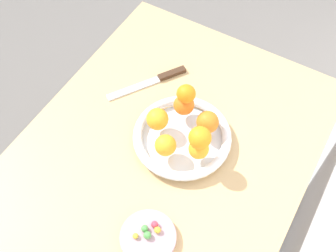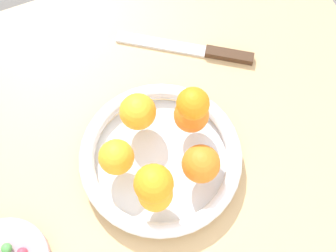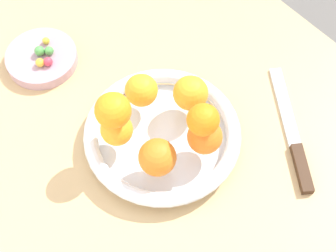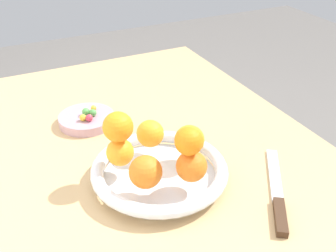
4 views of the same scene
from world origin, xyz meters
name	(u,v)px [view 1 (image 1 of 4)]	position (x,y,z in m)	size (l,w,h in m)	color
ground_plane	(158,251)	(0.00, 0.00, 0.00)	(6.00, 6.00, 0.00)	slate
dining_table	(154,181)	(0.00, 0.00, 0.65)	(1.10, 0.76, 0.74)	tan
fruit_bowl	(182,137)	(-0.11, 0.03, 0.76)	(0.27, 0.27, 0.04)	silver
candy_dish	(148,238)	(0.17, 0.09, 0.75)	(0.14, 0.14, 0.02)	#B28C99
orange_0	(157,119)	(-0.10, -0.04, 0.81)	(0.06, 0.06, 0.06)	orange
orange_1	(165,145)	(-0.04, 0.02, 0.81)	(0.06, 0.06, 0.06)	orange
orange_2	(199,149)	(-0.08, 0.10, 0.81)	(0.05, 0.05, 0.05)	orange
orange_3	(208,122)	(-0.16, 0.08, 0.81)	(0.06, 0.06, 0.06)	orange
orange_4	(184,105)	(-0.18, -0.01, 0.81)	(0.06, 0.06, 0.06)	orange
orange_5	(184,93)	(-0.18, 0.00, 0.86)	(0.05, 0.05, 0.05)	orange
orange_6	(200,138)	(-0.07, 0.10, 0.86)	(0.06, 0.06, 0.06)	orange
candy_ball_0	(155,224)	(0.14, 0.09, 0.77)	(0.02, 0.02, 0.02)	#C6384C
candy_ball_1	(147,235)	(0.17, 0.09, 0.77)	(0.02, 0.02, 0.02)	#4C9947
candy_ball_2	(145,228)	(0.17, 0.08, 0.77)	(0.02, 0.02, 0.02)	#4C9947
candy_ball_3	(157,230)	(0.15, 0.11, 0.77)	(0.02, 0.02, 0.02)	gold
candy_ball_4	(147,235)	(0.18, 0.09, 0.77)	(0.02, 0.02, 0.02)	#4C9947
candy_ball_5	(135,236)	(0.19, 0.07, 0.77)	(0.01, 0.01, 0.01)	gold
knife	(154,81)	(-0.26, -0.15, 0.75)	(0.23, 0.16, 0.01)	#3F2819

